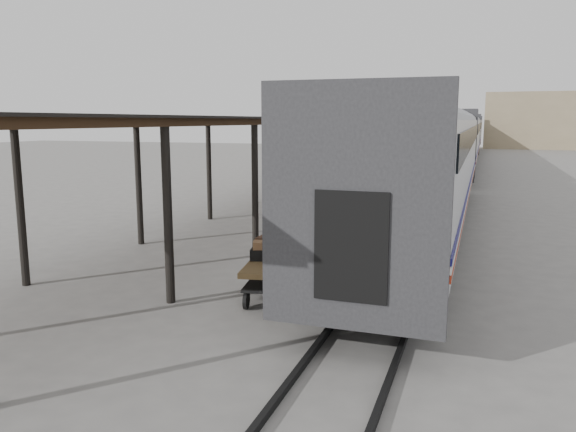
# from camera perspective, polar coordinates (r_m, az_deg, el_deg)

# --- Properties ---
(ground) EXTENTS (160.00, 160.00, 0.00)m
(ground) POSITION_cam_1_polar(r_m,az_deg,el_deg) (14.16, -2.87, -6.90)
(ground) COLOR slate
(ground) RESTS_ON ground
(train) EXTENTS (3.45, 76.01, 4.01)m
(train) POSITION_cam_1_polar(r_m,az_deg,el_deg) (46.43, 16.91, 7.61)
(train) COLOR silver
(train) RESTS_ON ground
(canopy) EXTENTS (4.90, 64.30, 4.15)m
(canopy) POSITION_cam_1_polar(r_m,az_deg,el_deg) (37.55, 6.12, 9.58)
(canopy) COLOR #422B19
(canopy) RESTS_ON ground
(rails) EXTENTS (1.54, 150.00, 0.12)m
(rails) POSITION_cam_1_polar(r_m,az_deg,el_deg) (46.79, 16.77, 4.40)
(rails) COLOR black
(rails) RESTS_ON ground
(building_far) EXTENTS (18.00, 10.00, 8.00)m
(building_far) POSITION_cam_1_polar(r_m,az_deg,el_deg) (91.01, 25.05, 8.77)
(building_far) COLOR tan
(building_far) RESTS_ON ground
(building_left) EXTENTS (12.00, 8.00, 6.00)m
(building_left) POSITION_cam_1_polar(r_m,az_deg,el_deg) (95.78, 10.18, 8.92)
(building_left) COLOR tan
(building_left) RESTS_ON ground
(baggage_cart) EXTENTS (1.64, 2.58, 0.86)m
(baggage_cart) POSITION_cam_1_polar(r_m,az_deg,el_deg) (12.96, -1.14, -5.48)
(baggage_cart) COLOR brown
(baggage_cart) RESTS_ON ground
(suitcase_stack) EXTENTS (1.31, 1.17, 0.57)m
(suitcase_stack) POSITION_cam_1_polar(r_m,az_deg,el_deg) (13.23, -1.37, -3.36)
(suitcase_stack) COLOR #373739
(suitcase_stack) RESTS_ON baggage_cart
(luggage_tug) EXTENTS (1.43, 1.77, 1.36)m
(luggage_tug) POSITION_cam_1_polar(r_m,az_deg,el_deg) (31.06, 5.24, 3.33)
(luggage_tug) COLOR maroon
(luggage_tug) RESTS_ON ground
(porter) EXTENTS (0.46, 0.67, 1.76)m
(porter) POSITION_cam_1_polar(r_m,az_deg,el_deg) (12.03, -1.11, -1.32)
(porter) COLOR navy
(porter) RESTS_ON baggage_cart
(pedestrian) EXTENTS (0.90, 0.41, 1.51)m
(pedestrian) POSITION_cam_1_polar(r_m,az_deg,el_deg) (30.08, 5.35, 3.38)
(pedestrian) COLOR black
(pedestrian) RESTS_ON ground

